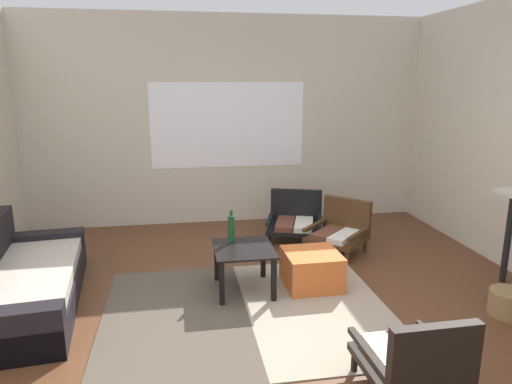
{
  "coord_description": "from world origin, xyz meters",
  "views": [
    {
      "loc": [
        -0.66,
        -3.1,
        1.88
      ],
      "look_at": [
        0.02,
        0.94,
        0.89
      ],
      "focal_mm": 32.68,
      "sensor_mm": 36.0,
      "label": 1
    }
  ],
  "objects": [
    {
      "name": "ground_plane",
      "position": [
        0.0,
        0.0,
        0.0
      ],
      "size": [
        7.8,
        7.8,
        0.0
      ],
      "primitive_type": "plane",
      "color": "#56331E"
    },
    {
      "name": "far_wall_with_window",
      "position": [
        0.0,
        3.06,
        1.35
      ],
      "size": [
        5.6,
        0.13,
        2.7
      ],
      "color": "beige",
      "rests_on": "ground"
    },
    {
      "name": "area_rug",
      "position": [
        -0.14,
        0.39,
        0.01
      ],
      "size": [
        2.36,
        1.93,
        0.01
      ],
      "color": "#4C4238",
      "rests_on": "ground"
    },
    {
      "name": "couch",
      "position": [
        -2.02,
        0.8,
        0.21
      ],
      "size": [
        0.98,
        1.95,
        0.67
      ],
      "color": "black",
      "rests_on": "ground"
    },
    {
      "name": "coffee_table",
      "position": [
        -0.11,
        0.8,
        0.33
      ],
      "size": [
        0.53,
        0.59,
        0.42
      ],
      "color": "black",
      "rests_on": "ground"
    },
    {
      "name": "armchair_by_window",
      "position": [
        0.71,
        2.16,
        0.24
      ],
      "size": [
        0.78,
        0.75,
        0.56
      ],
      "color": "black",
      "rests_on": "ground"
    },
    {
      "name": "armchair_striped_foreground",
      "position": [
        0.66,
        -0.87,
        0.27
      ],
      "size": [
        0.54,
        0.62,
        0.61
      ],
      "color": "black",
      "rests_on": "ground"
    },
    {
      "name": "armchair_corner",
      "position": [
        1.1,
        1.64,
        0.25
      ],
      "size": [
        0.79,
        0.79,
        0.57
      ],
      "color": "#472D19",
      "rests_on": "ground"
    },
    {
      "name": "ottoman_orange",
      "position": [
        0.52,
        0.79,
        0.17
      ],
      "size": [
        0.51,
        0.51,
        0.33
      ],
      "primitive_type": "cube",
      "rotation": [
        0.0,
        0.0,
        0.02
      ],
      "color": "#D1662D",
      "rests_on": "ground"
    },
    {
      "name": "glass_bottle",
      "position": [
        -0.2,
        0.98,
        0.55
      ],
      "size": [
        0.06,
        0.06,
        0.31
      ],
      "color": "#194723",
      "rests_on": "coffee_table"
    },
    {
      "name": "wicker_basket",
      "position": [
        1.96,
        -0.01,
        0.1
      ],
      "size": [
        0.31,
        0.31,
        0.21
      ],
      "primitive_type": "cylinder",
      "color": "olive",
      "rests_on": "ground"
    }
  ]
}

